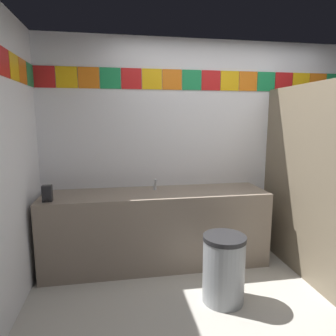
{
  "coord_description": "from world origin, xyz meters",
  "views": [
    {
      "loc": [
        -1.21,
        -1.99,
        1.62
      ],
      "look_at": [
        -0.72,
        0.82,
        1.14
      ],
      "focal_mm": 31.6,
      "sensor_mm": 36.0,
      "label": 1
    }
  ],
  "objects": [
    {
      "name": "ground_plane",
      "position": [
        0.0,
        0.0,
        0.0
      ],
      "size": [
        9.08,
        9.08,
        0.0
      ],
      "primitive_type": "plane",
      "color": "#B2ADA3"
    },
    {
      "name": "wall_back",
      "position": [
        0.0,
        1.46,
        1.26
      ],
      "size": [
        4.13,
        0.09,
        2.51
      ],
      "color": "silver",
      "rests_on": "ground_plane"
    },
    {
      "name": "vanity_counter",
      "position": [
        -0.8,
        1.12,
        0.42
      ],
      "size": [
        2.43,
        0.6,
        0.83
      ],
      "color": "gray",
      "rests_on": "ground_plane"
    },
    {
      "name": "faucet_center",
      "position": [
        -0.8,
        1.21,
        0.88
      ],
      "size": [
        0.04,
        0.1,
        0.14
      ],
      "color": "silver",
      "rests_on": "vanity_counter"
    },
    {
      "name": "soap_dispenser",
      "position": [
        -1.89,
        0.94,
        0.91
      ],
      "size": [
        0.09,
        0.09,
        0.16
      ],
      "color": "black",
      "rests_on": "vanity_counter"
    },
    {
      "name": "stall_divider",
      "position": [
        0.81,
        0.48,
        0.98
      ],
      "size": [
        0.92,
        1.39,
        1.96
      ],
      "color": "#726651",
      "rests_on": "ground_plane"
    },
    {
      "name": "toilet",
      "position": [
        1.16,
        0.95,
        0.3
      ],
      "size": [
        0.39,
        0.49,
        0.74
      ],
      "color": "white",
      "rests_on": "ground_plane"
    },
    {
      "name": "trash_bin",
      "position": [
        -0.31,
        0.33,
        0.31
      ],
      "size": [
        0.38,
        0.38,
        0.61
      ],
      "color": "#999EA3",
      "rests_on": "ground_plane"
    }
  ]
}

